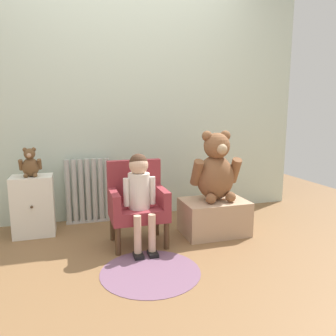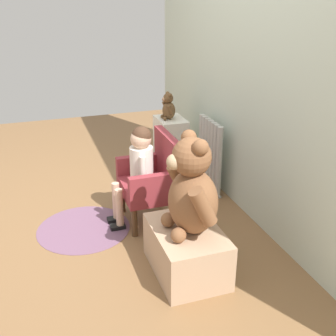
# 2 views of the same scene
# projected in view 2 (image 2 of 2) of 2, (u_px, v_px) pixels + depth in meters

# --- Properties ---
(ground_plane) EXTENTS (6.00, 6.00, 0.00)m
(ground_plane) POSITION_uv_depth(u_px,v_px,m) (83.00, 232.00, 3.08)
(ground_plane) COLOR brown
(back_wall) EXTENTS (3.80, 0.05, 2.40)m
(back_wall) POSITION_uv_depth(u_px,v_px,m) (252.00, 56.00, 2.98)
(back_wall) COLOR beige
(back_wall) RESTS_ON ground_plane
(radiator) EXTENTS (0.43, 0.05, 0.63)m
(radiator) POSITION_uv_depth(u_px,v_px,m) (210.00, 156.00, 3.63)
(radiator) COLOR #B6B7B1
(radiator) RESTS_ON ground_plane
(small_dresser) EXTENTS (0.34, 0.27, 0.53)m
(small_dresser) POSITION_uv_depth(u_px,v_px,m) (171.00, 145.00, 4.01)
(small_dresser) COLOR white
(small_dresser) RESTS_ON ground_plane
(child_armchair) EXTENTS (0.45, 0.37, 0.68)m
(child_armchair) POSITION_uv_depth(u_px,v_px,m) (153.00, 178.00, 3.12)
(child_armchair) COLOR maroon
(child_armchair) RESTS_ON ground_plane
(child_figure) EXTENTS (0.25, 0.35, 0.75)m
(child_figure) POSITION_uv_depth(u_px,v_px,m) (138.00, 161.00, 3.03)
(child_figure) COLOR silver
(child_figure) RESTS_ON ground_plane
(low_bench) EXTENTS (0.56, 0.40, 0.30)m
(low_bench) POSITION_uv_depth(u_px,v_px,m) (186.00, 251.00, 2.60)
(low_bench) COLOR tan
(low_bench) RESTS_ON ground_plane
(large_teddy_bear) EXTENTS (0.44, 0.31, 0.61)m
(large_teddy_bear) POSITION_uv_depth(u_px,v_px,m) (192.00, 191.00, 2.43)
(large_teddy_bear) COLOR brown
(large_teddy_bear) RESTS_ON low_bench
(small_teddy_bear) EXTENTS (0.18, 0.13, 0.25)m
(small_teddy_bear) POSITION_uv_depth(u_px,v_px,m) (168.00, 107.00, 3.85)
(small_teddy_bear) COLOR brown
(small_teddy_bear) RESTS_ON small_dresser
(floor_rug) EXTENTS (0.68, 0.68, 0.01)m
(floor_rug) POSITION_uv_depth(u_px,v_px,m) (84.00, 228.00, 3.12)
(floor_rug) COLOR #734F68
(floor_rug) RESTS_ON ground_plane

